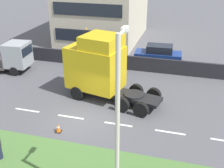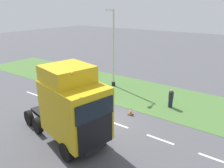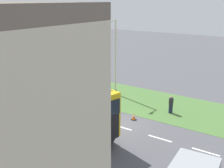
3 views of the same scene
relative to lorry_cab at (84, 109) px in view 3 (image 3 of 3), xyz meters
name	(u,v)px [view 3 (image 3 of 3)]	position (x,y,z in m)	size (l,w,h in m)	color
ground_plane	(112,124)	(-3.26, 0.00, -2.36)	(120.00, 120.00, 0.00)	#515156
grass_verge	(147,102)	(-9.26, 0.00, -2.35)	(7.00, 44.00, 0.01)	#4C7538
lane_markings	(105,122)	(-3.26, -0.70, -2.36)	(0.16, 17.80, 0.00)	white
lorry_cab	(84,109)	(0.00, 0.00, 0.00)	(3.99, 7.15, 4.84)	black
lamp_post	(115,61)	(-9.45, -3.83, 1.08)	(1.30, 0.37, 7.53)	black
pedestrian	(171,105)	(-8.00, 2.87, -1.60)	(0.39, 0.39, 1.55)	#1E233D
traffic_cone_lead	(134,116)	(-5.00, 0.96, -2.07)	(0.36, 0.36, 0.58)	black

